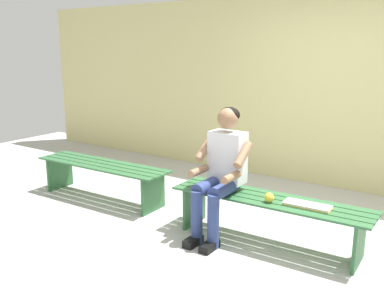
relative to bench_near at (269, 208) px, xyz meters
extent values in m
cube|color=#B2B2AD|center=(1.08, 1.00, -0.36)|extent=(10.00, 7.00, 0.04)
cube|color=#D1C684|center=(0.50, -2.13, 0.90)|extent=(9.50, 0.24, 2.48)
cube|color=#2D6038|center=(0.00, -0.17, 0.09)|extent=(1.87, 0.14, 0.02)
cube|color=#2D6038|center=(0.00, -0.06, 0.09)|extent=(1.87, 0.14, 0.02)
cube|color=#2D6038|center=(0.00, 0.06, 0.09)|extent=(1.87, 0.14, 0.02)
cube|color=#2D6038|center=(0.00, 0.17, 0.09)|extent=(1.87, 0.14, 0.02)
cube|color=#2D6038|center=(-0.82, -0.02, -0.13)|extent=(0.04, 0.40, 0.42)
cube|color=#2D6038|center=(0.82, 0.02, -0.13)|extent=(0.04, 0.40, 0.42)
cube|color=#2D6038|center=(2.17, -0.17, 0.09)|extent=(1.78, 0.14, 0.02)
cube|color=#2D6038|center=(2.17, -0.06, 0.09)|extent=(1.78, 0.14, 0.02)
cube|color=#2D6038|center=(2.16, 0.06, 0.09)|extent=(1.78, 0.14, 0.02)
cube|color=#2D6038|center=(2.16, 0.17, 0.09)|extent=(1.78, 0.14, 0.02)
cube|color=#2D6038|center=(1.40, -0.02, -0.13)|extent=(0.04, 0.40, 0.42)
cube|color=#2D6038|center=(2.93, 0.02, -0.13)|extent=(0.04, 0.40, 0.42)
cube|color=silver|center=(0.46, -0.02, 0.42)|extent=(0.34, 0.20, 0.50)
sphere|color=#936B4C|center=(0.46, -0.01, 0.80)|extent=(0.20, 0.20, 0.20)
ellipsoid|color=black|center=(0.46, -0.04, 0.83)|extent=(0.20, 0.19, 0.15)
cylinder|color=navy|center=(0.37, 0.18, 0.17)|extent=(0.13, 0.40, 0.13)
cylinder|color=navy|center=(0.55, 0.18, 0.17)|extent=(0.13, 0.40, 0.13)
cylinder|color=navy|center=(0.37, 0.38, -0.09)|extent=(0.11, 0.11, 0.51)
cube|color=black|center=(0.37, 0.44, -0.31)|extent=(0.10, 0.22, 0.07)
cylinder|color=navy|center=(0.55, 0.38, -0.09)|extent=(0.11, 0.11, 0.51)
cube|color=black|center=(0.55, 0.44, -0.31)|extent=(0.10, 0.22, 0.07)
cylinder|color=#936B4C|center=(0.25, 0.06, 0.49)|extent=(0.08, 0.28, 0.23)
cylinder|color=#936B4C|center=(0.28, 0.22, 0.31)|extent=(0.07, 0.26, 0.07)
cylinder|color=#936B4C|center=(0.67, 0.06, 0.49)|extent=(0.08, 0.28, 0.23)
cylinder|color=#936B4C|center=(0.64, 0.22, 0.31)|extent=(0.07, 0.26, 0.07)
sphere|color=gold|center=(-0.04, 0.10, 0.14)|extent=(0.09, 0.09, 0.09)
cube|color=white|center=(-0.47, 0.01, 0.11)|extent=(0.20, 0.15, 0.02)
cube|color=white|center=(-0.26, 0.01, 0.11)|extent=(0.20, 0.15, 0.02)
cube|color=#BF8C1E|center=(-0.36, 0.01, 0.10)|extent=(0.42, 0.17, 0.01)
camera|label=1|loc=(-1.51, 3.48, 1.44)|focal=40.08mm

